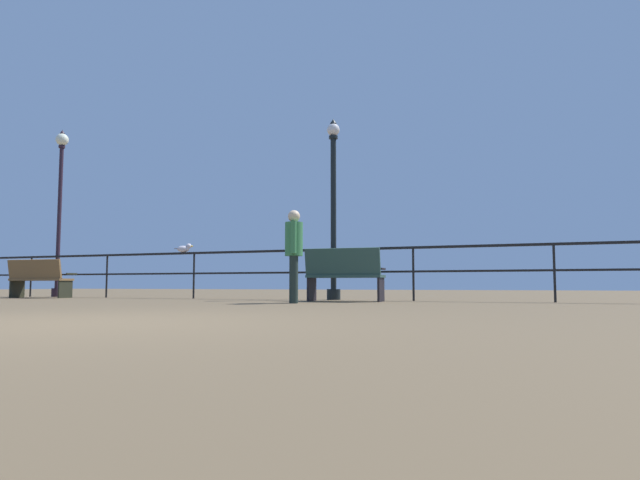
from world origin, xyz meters
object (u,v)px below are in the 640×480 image
Objects in this scene: bench_far_left at (38,277)px; lamppost_left at (60,195)px; bench_near_left at (344,273)px; seagull_on_rail at (184,248)px; lamppost_center at (333,206)px; person_by_bench at (294,250)px.

bench_far_left is 0.35× the size of lamppost_left.
lamppost_left is (-8.23, 1.06, 2.11)m from bench_near_left.
bench_near_left is 4.35m from seagull_on_rail.
seagull_on_rail is at bearing -177.55° from lamppost_center.
person_by_bench is at bearing -16.34° from lamppost_left.
lamppost_center is at bearing 0.00° from lamppost_left.
person_by_bench is at bearing -86.57° from lamppost_center.
lamppost_center reaches higher than person_by_bench.
lamppost_left is 1.15× the size of lamppost_center.
bench_near_left is at bearing -7.33° from lamppost_left.
lamppost_center is 9.46× the size of seagull_on_rail.
person_by_bench reaches higher than bench_near_left.
lamppost_left is 10.87× the size of seagull_on_rail.
bench_far_left is 2.45m from lamppost_left.
lamppost_center reaches higher than bench_far_left.
seagull_on_rail is at bearing -2.19° from lamppost_left.
person_by_bench is (-0.47, -1.22, 0.38)m from bench_near_left.
bench_far_left is at bearing 170.39° from person_by_bench.
bench_near_left is 1.36m from person_by_bench.
lamppost_left reaches higher than person_by_bench.
lamppost_center is at bearing 93.43° from person_by_bench.
lamppost_center is 2.42× the size of person_by_bench.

